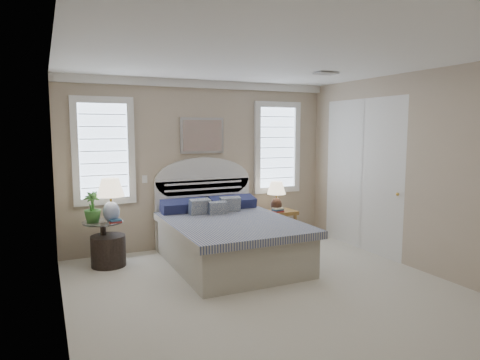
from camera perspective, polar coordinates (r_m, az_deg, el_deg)
name	(u,v)px	position (r m, az deg, el deg)	size (l,w,h in m)	color
floor	(276,297)	(5.13, 4.86, -15.23)	(4.50, 5.00, 0.01)	beige
ceiling	(279,57)	(4.82, 5.19, 16.04)	(4.50, 5.00, 0.01)	white
wall_back	(202,164)	(7.06, -5.10, 2.11)	(4.50, 0.02, 2.70)	tan
wall_left	(60,193)	(4.17, -22.92, -1.64)	(0.02, 5.00, 2.70)	tan
wall_right	(424,172)	(6.22, 23.32, 0.95)	(0.02, 5.00, 2.70)	tan
crown_molding	(202,84)	(7.04, -5.10, 12.61)	(4.50, 0.08, 0.12)	white
hvac_vent	(326,73)	(6.13, 11.37, 13.75)	(0.30, 0.20, 0.02)	#B2B2B2
switch_plate	(145,179)	(6.81, -12.59, 0.11)	(0.08, 0.01, 0.12)	white
window_left	(104,151)	(6.67, -17.73, 3.69)	(0.90, 0.06, 1.60)	#C9E1FF
window_right	(277,148)	(7.61, 4.93, 4.34)	(0.90, 0.06, 1.60)	#C9E1FF
painting	(202,136)	(7.00, -5.03, 5.92)	(0.74, 0.04, 0.58)	silver
closet_door	(362,175)	(7.08, 15.93, 0.67)	(0.02, 1.80, 2.40)	white
bed	(227,236)	(6.26, -1.76, -7.43)	(1.72, 2.28, 1.47)	#B6B2A0
side_table_left	(103,238)	(6.41, -17.75, -7.42)	(0.56, 0.56, 0.63)	black
nightstand_right	(280,219)	(7.43, 5.42, -5.18)	(0.50, 0.40, 0.53)	olive
floor_pot	(108,251)	(6.38, -17.14, -9.00)	(0.48, 0.48, 0.44)	black
lamp_left	(111,195)	(6.26, -16.86, -1.92)	(0.47, 0.47, 0.62)	silver
lamp_right	(276,193)	(7.29, 4.88, -1.75)	(0.40, 0.40, 0.52)	black
potted_plant	(92,207)	(6.30, -19.09, -3.45)	(0.24, 0.24, 0.43)	#35722D
books_left	(115,221)	(6.22, -16.27, -5.28)	(0.17, 0.13, 0.04)	maroon
books_right	(278,210)	(7.27, 5.05, -3.99)	(0.19, 0.15, 0.08)	maroon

